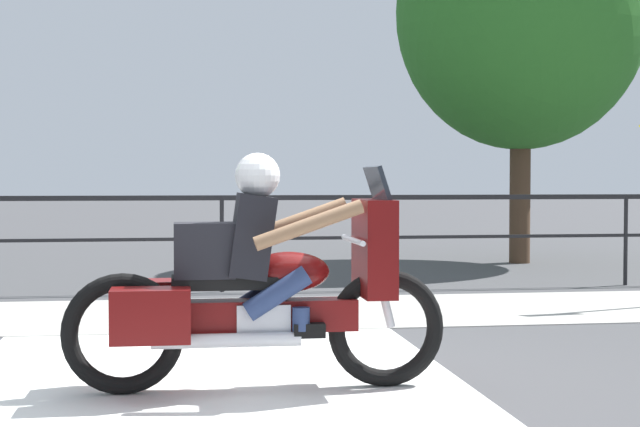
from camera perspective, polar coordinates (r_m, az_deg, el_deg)
name	(u,v)px	position (r m, az deg, el deg)	size (l,w,h in m)	color
ground_plane	(257,384)	(6.57, -3.68, -9.90)	(120.00, 120.00, 0.00)	#424244
sidewalk_band	(230,313)	(9.92, -5.24, -5.79)	(44.00, 2.40, 0.01)	#A8A59E
crosswalk_band	(211,392)	(6.36, -6.36, -10.28)	(3.37, 6.00, 0.01)	silver
fence_railing	(222,216)	(11.72, -5.73, -0.14)	(36.00, 0.05, 1.15)	black
motorcycle	(257,284)	(6.28, -3.70, -4.13)	(2.46, 0.76, 1.52)	black
tree_behind_sign	(521,12)	(16.16, 11.63, 11.39)	(3.97, 3.97, 6.18)	#473323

